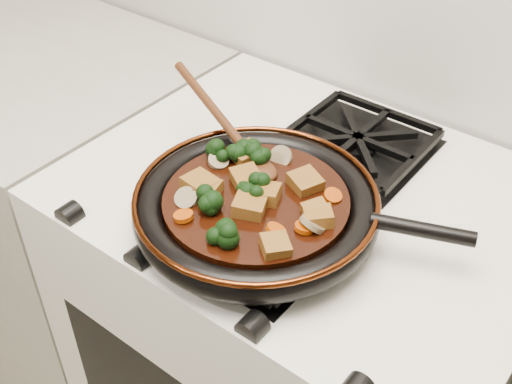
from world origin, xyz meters
The scene contains 31 objects.
stove centered at (0.00, 1.69, 0.45)m, with size 0.76×0.60×0.90m, color white.
burner_grate_front centered at (0.00, 1.55, 0.91)m, with size 0.23×0.23×0.03m, color black, non-canonical shape.
burner_grate_back centered at (0.00, 1.83, 0.91)m, with size 0.23×0.23×0.03m, color black, non-canonical shape.
skillet centered at (-0.01, 1.56, 0.94)m, with size 0.46×0.36×0.05m.
braising_sauce centered at (-0.01, 1.56, 0.95)m, with size 0.27×0.27×0.02m, color black.
tofu_cube_0 centered at (-0.04, 1.58, 0.97)m, with size 0.04×0.04×0.02m, color brown.
tofu_cube_1 centered at (-0.09, 1.53, 0.97)m, with size 0.04×0.04×0.02m, color brown.
tofu_cube_2 centered at (-0.08, 1.63, 0.97)m, with size 0.04×0.04×0.02m, color brown.
tofu_cube_3 centered at (0.03, 1.63, 0.97)m, with size 0.04×0.04×0.02m, color brown.
tofu_cube_4 centered at (-0.07, 1.53, 0.97)m, with size 0.04×0.03×0.02m, color brown.
tofu_cube_5 centered at (0.08, 1.58, 0.97)m, with size 0.04×0.03×0.02m, color brown.
tofu_cube_6 centered at (0.07, 1.49, 0.97)m, with size 0.04×0.04×0.02m, color brown.
tofu_cube_7 centered at (0.00, 1.53, 0.97)m, with size 0.04×0.04×0.02m, color brown.
tofu_cube_8 centered at (0.00, 1.56, 0.97)m, with size 0.03×0.03×0.02m, color brown.
tofu_cube_9 centered at (0.00, 1.57, 0.97)m, with size 0.04×0.04×0.02m, color brown.
tofu_cube_10 centered at (0.09, 1.57, 0.97)m, with size 0.04×0.03×0.02m, color brown.
broccoli_floret_0 centered at (-0.02, 1.57, 0.97)m, with size 0.05×0.05×0.05m, color black, non-canonical shape.
broccoli_floret_1 centered at (-0.05, 1.50, 0.97)m, with size 0.06×0.06×0.05m, color black, non-canonical shape.
broccoli_floret_2 centered at (-0.06, 1.63, 0.97)m, with size 0.06×0.06×0.05m, color black, non-canonical shape.
broccoli_floret_3 centered at (0.01, 1.47, 0.97)m, with size 0.06×0.06×0.05m, color black, non-canonical shape.
broccoli_floret_4 centered at (-0.11, 1.59, 0.97)m, with size 0.06×0.06×0.05m, color black, non-canonical shape.
broccoli_floret_5 centered at (-0.08, 1.62, 0.97)m, with size 0.06×0.06×0.05m, color black, non-canonical shape.
carrot_coin_0 centered at (0.08, 1.55, 0.96)m, with size 0.03×0.03×0.01m, color #A63A04.
carrot_coin_1 centered at (0.07, 1.63, 0.96)m, with size 0.03×0.03×0.01m, color #A63A04.
carrot_coin_2 centered at (-0.06, 1.47, 0.96)m, with size 0.03×0.03×0.01m, color #A63A04.
carrot_coin_3 centered at (0.05, 1.52, 0.96)m, with size 0.03×0.03×0.01m, color #A63A04.
mushroom_slice_0 centered at (-0.04, 1.66, 0.97)m, with size 0.03×0.03×0.01m, color olive.
mushroom_slice_1 centered at (-0.11, 1.59, 0.97)m, with size 0.03×0.03×0.01m, color olive.
mushroom_slice_2 centered at (-0.08, 1.49, 0.97)m, with size 0.03×0.03×0.01m, color olive.
mushroom_slice_3 centered at (0.09, 1.56, 0.97)m, with size 0.04×0.04×0.01m, color olive.
wooden_spoon centered at (-0.11, 1.64, 0.98)m, with size 0.16×0.08×0.27m.
Camera 1 is at (0.42, 1.01, 1.54)m, focal length 45.00 mm.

